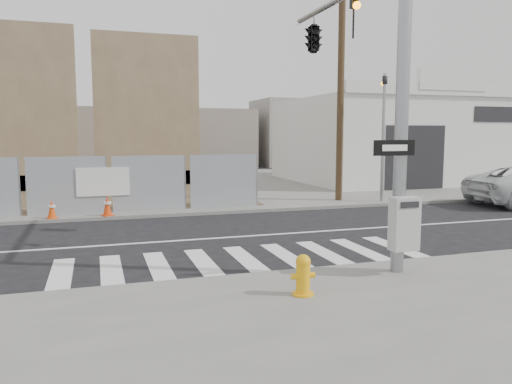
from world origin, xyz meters
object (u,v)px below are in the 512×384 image
object	(u,v)px
signal_pole	(338,56)
traffic_cone_c	(52,209)
auto_shop	(394,140)
fire_hydrant	(303,275)
traffic_cone_d	(107,206)

from	to	relation	value
signal_pole	traffic_cone_c	world-z (taller)	signal_pole
signal_pole	traffic_cone_c	size ratio (longest dim) A/B	11.17
auto_shop	signal_pole	bearing A→B (deg)	-127.46
fire_hydrant	traffic_cone_c	distance (m)	10.91
auto_shop	fire_hydrant	xyz separation A→B (m)	(-13.90, -18.56, -2.06)
fire_hydrant	traffic_cone_c	bearing A→B (deg)	126.48
signal_pole	fire_hydrant	bearing A→B (deg)	-124.03
auto_shop	traffic_cone_c	world-z (taller)	auto_shop
signal_pole	fire_hydrant	world-z (taller)	signal_pole
traffic_cone_d	fire_hydrant	bearing A→B (deg)	-73.02
signal_pole	traffic_cone_d	xyz separation A→B (m)	(-5.40, 6.27, -4.33)
traffic_cone_c	traffic_cone_d	world-z (taller)	traffic_cone_d
traffic_cone_c	traffic_cone_d	bearing A→B (deg)	0.00
fire_hydrant	traffic_cone_d	bearing A→B (deg)	117.61
signal_pole	auto_shop	bearing A→B (deg)	52.54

